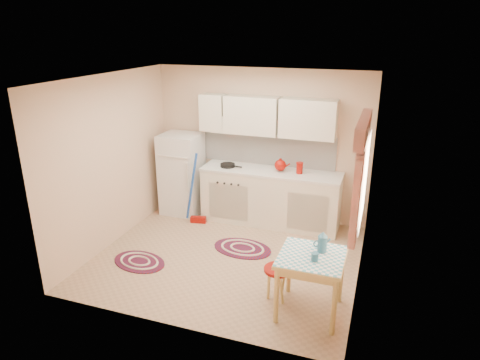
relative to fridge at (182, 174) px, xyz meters
The scene contains 14 objects.
room_shell 1.99m from the fridge, 34.58° to the right, with size 3.64×3.60×2.52m.
fridge is the anchor object (origin of this frame).
broom 0.57m from the fridge, 38.19° to the right, with size 0.28×0.12×1.20m, color #1C4BAF, non-canonical shape.
base_cabinets 1.60m from the fridge, ahead, with size 2.25×0.60×0.88m, color silver.
countertop 1.59m from the fridge, ahead, with size 2.27×0.62×0.04m, color silver.
frying_pan 0.88m from the fridge, ahead, with size 0.24×0.24×0.05m, color black.
red_kettle 1.76m from the fridge, ahead, with size 0.20×0.18×0.20m, color #8F0B05, non-canonical shape.
red_canister 2.06m from the fridge, ahead, with size 0.10×0.10×0.16m, color #8F0B05.
table 3.39m from the fridge, 38.71° to the right, with size 0.72×0.72×0.72m, color #DFC16F.
stool 3.03m from the fridge, 41.75° to the right, with size 0.34×0.34×0.42m, color #8F0B05.
coffee_pot 3.38m from the fridge, 36.16° to the right, with size 0.13×0.11×0.26m, color #2B6486, non-canonical shape.
mug 3.47m from the fridge, 39.51° to the right, with size 0.08×0.08×0.10m, color #2B6486.
rug_center 1.87m from the fridge, 33.93° to the right, with size 0.89×0.59×0.02m, color maroon, non-canonical shape.
rug_left 1.94m from the fridge, 83.67° to the right, with size 0.80×0.53×0.02m, color maroon, non-canonical shape.
Camera 1 is at (1.93, -5.03, 3.09)m, focal length 32.00 mm.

